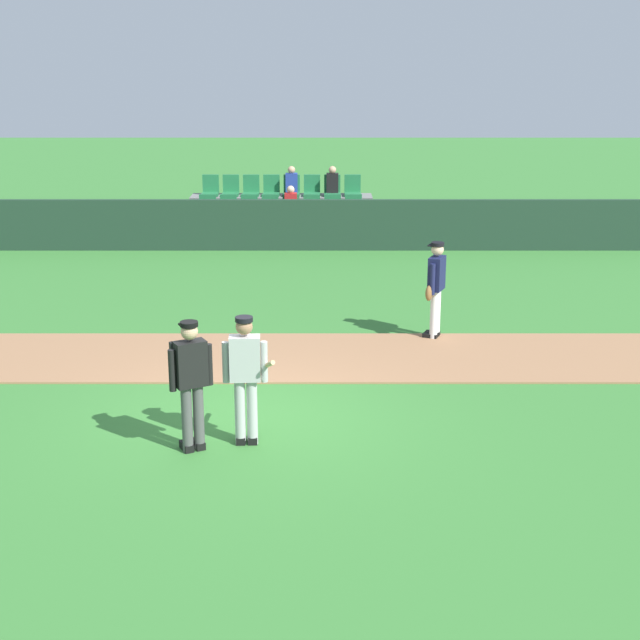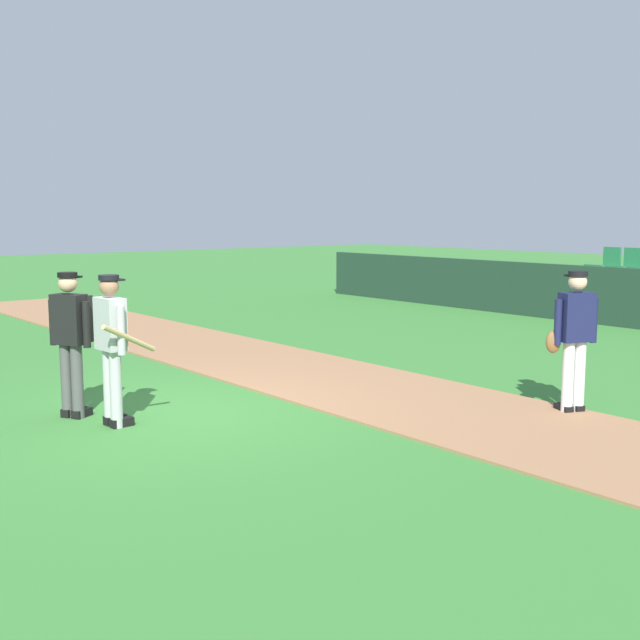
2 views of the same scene
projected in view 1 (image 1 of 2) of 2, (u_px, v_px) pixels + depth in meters
name	position (u px, v px, depth m)	size (l,w,h in m)	color
ground_plane	(249.00, 419.00, 13.41)	(80.00, 80.00, 0.00)	#387A33
infield_dirt_path	(261.00, 357.00, 16.01)	(28.00, 2.56, 0.03)	#9E704C
dugout_fence	(282.00, 225.00, 24.00)	(20.00, 0.16, 1.29)	#1E3828
stadium_bleachers	(284.00, 220.00, 25.44)	(5.00, 2.10, 1.90)	slate
batter_grey_jersey	(248.00, 375.00, 12.34)	(0.70, 0.77, 1.76)	#B2B2B2
umpire_home_plate	(193.00, 378.00, 12.14)	(0.54, 0.44, 1.76)	#4C4C4C
runner_navy_jersey	(438.00, 287.00, 16.76)	(0.43, 0.62, 1.76)	white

